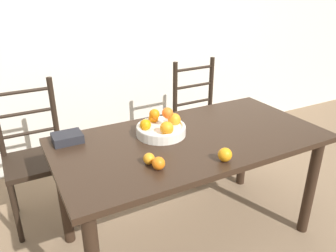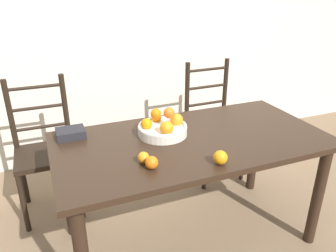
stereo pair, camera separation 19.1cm
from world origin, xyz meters
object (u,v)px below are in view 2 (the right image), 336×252
Objects in this scene: book_stack at (71,133)px; chair_right at (213,124)px; orange_loose_0 at (221,157)px; orange_loose_1 at (152,163)px; orange_loose_2 at (143,158)px; chair_left at (45,152)px; fruit_bowl at (163,127)px.

chair_right is at bearing 18.58° from book_stack.
orange_loose_0 reaches higher than book_stack.
chair_right is at bearing 46.56° from orange_loose_1.
orange_loose_2 is 0.06× the size of chair_left.
chair_right reaches higher than orange_loose_1.
chair_right is at bearing 43.71° from orange_loose_2.
orange_loose_1 is at bearing -134.32° from chair_right.
fruit_bowl is 0.36m from orange_loose_2.
orange_loose_2 is (-0.37, 0.16, -0.01)m from orange_loose_0.
book_stack is at bearing 122.17° from orange_loose_1.
chair_left is at bearing 139.93° from fruit_bowl.
book_stack is (0.17, -0.41, 0.31)m from chair_left.
orange_loose_0 is at bearing -50.86° from chair_left.
chair_right reaches higher than orange_loose_2.
orange_loose_1 is 1.11m from chair_left.
fruit_bowl is 1.80× the size of book_stack.
orange_loose_1 is (-0.20, -0.35, -0.02)m from fruit_bowl.
orange_loose_2 is at bearing 105.90° from orange_loose_1.
chair_left is at bearing 118.89° from orange_loose_2.
chair_left reaches higher than orange_loose_0.
book_stack is at bearing 124.27° from orange_loose_2.
orange_loose_0 is 1.11× the size of orange_loose_1.
fruit_bowl is 0.97m from chair_right.
chair_left reaches higher than fruit_bowl.
chair_right is 1.33m from book_stack.
chair_left is at bearing 129.44° from orange_loose_0.
book_stack is (-0.53, 0.18, -0.02)m from fruit_bowl.
orange_loose_1 is 0.07× the size of chair_right.
chair_right is at bearing 62.22° from orange_loose_0.
chair_right is at bearing -0.30° from chair_left.
orange_loose_1 reaches higher than book_stack.
orange_loose_0 reaches higher than orange_loose_2.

